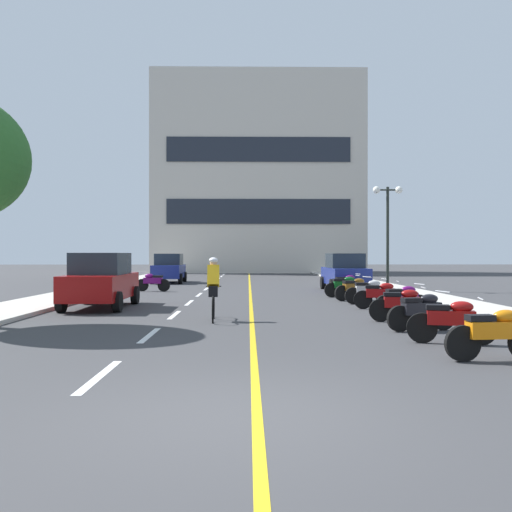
{
  "coord_description": "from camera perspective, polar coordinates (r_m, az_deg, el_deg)",
  "views": [
    {
      "loc": [
        0.15,
        -5.91,
        1.76
      ],
      "look_at": [
        0.48,
        16.73,
        1.71
      ],
      "focal_mm": 38.19,
      "sensor_mm": 36.0,
      "label": 1
    }
  ],
  "objects": [
    {
      "name": "lane_dash_4",
      "position": [
        24.07,
        -5.98,
        -4.05
      ],
      "size": [
        0.14,
        2.2,
        0.01
      ],
      "primitive_type": "cube",
      "color": "silver",
      "rests_on": "ground"
    },
    {
      "name": "parked_car_far",
      "position": [
        34.44,
        -9.1,
        -1.27
      ],
      "size": [
        2.0,
        4.24,
        1.82
      ],
      "color": "black",
      "rests_on": "ground"
    },
    {
      "name": "lane_dash_3",
      "position": [
        20.1,
        -7.0,
        -4.88
      ],
      "size": [
        0.14,
        2.2,
        0.01
      ],
      "primitive_type": "cube",
      "color": "silver",
      "rests_on": "ground"
    },
    {
      "name": "motorcycle_2",
      "position": [
        13.17,
        16.98,
        -5.49
      ],
      "size": [
        1.68,
        0.65,
        0.92
      ],
      "color": "black",
      "rests_on": "ground"
    },
    {
      "name": "parked_car_near",
      "position": [
        18.69,
        -15.92,
        -2.46
      ],
      "size": [
        1.97,
        4.23,
        1.82
      ],
      "color": "black",
      "rests_on": "ground"
    },
    {
      "name": "lane_dash_11",
      "position": [
        51.98,
        -3.21,
        -1.79
      ],
      "size": [
        0.14,
        2.2,
        0.01
      ],
      "primitive_type": "cube",
      "color": "silver",
      "rests_on": "ground"
    },
    {
      "name": "motorcycle_7",
      "position": [
        21.21,
        10.32,
        -3.35
      ],
      "size": [
        1.63,
        0.81,
        0.92
      ],
      "color": "black",
      "rests_on": "ground"
    },
    {
      "name": "centre_line_yellow",
      "position": [
        29.96,
        -0.65,
        -3.22
      ],
      "size": [
        0.12,
        66.0,
        0.01
      ],
      "primitive_type": "cube",
      "color": "gold",
      "rests_on": "ground"
    },
    {
      "name": "lane_dash_8",
      "position": [
        40.0,
        -3.92,
        -2.38
      ],
      "size": [
        0.14,
        2.2,
        0.01
      ],
      "primitive_type": "cube",
      "color": "silver",
      "rests_on": "ground"
    },
    {
      "name": "motorcycle_3",
      "position": [
        14.76,
        15.08,
        -4.88
      ],
      "size": [
        1.7,
        0.6,
        0.92
      ],
      "color": "black",
      "rests_on": "ground"
    },
    {
      "name": "lane_dash_9",
      "position": [
        43.99,
        -3.64,
        -2.15
      ],
      "size": [
        0.14,
        2.2,
        0.01
      ],
      "primitive_type": "cube",
      "color": "silver",
      "rests_on": "ground"
    },
    {
      "name": "ground_plane",
      "position": [
        26.96,
        -1.16,
        -3.6
      ],
      "size": [
        140.0,
        140.0,
        0.0
      ],
      "primitive_type": "plane",
      "color": "#38383A"
    },
    {
      "name": "curb_right",
      "position": [
        30.77,
        12.42,
        -3.03
      ],
      "size": [
        2.4,
        72.0,
        0.12
      ],
      "primitive_type": "cube",
      "color": "#B7B2A8",
      "rests_on": "ground"
    },
    {
      "name": "motorcycle_1",
      "position": [
        11.45,
        19.82,
        -6.33
      ],
      "size": [
        1.67,
        0.68,
        0.92
      ],
      "color": "black",
      "rests_on": "ground"
    },
    {
      "name": "office_building",
      "position": [
        55.26,
        0.2,
        8.39
      ],
      "size": [
        20.5,
        7.66,
        19.37
      ],
      "color": "beige",
      "rests_on": "ground"
    },
    {
      "name": "cyclist_rider",
      "position": [
        14.61,
        -4.5,
        -3.29
      ],
      "size": [
        0.42,
        1.77,
        1.71
      ],
      "color": "black",
      "rests_on": "ground"
    },
    {
      "name": "motorcycle_4",
      "position": [
        16.35,
        15.1,
        -4.39
      ],
      "size": [
        1.69,
        0.63,
        0.92
      ],
      "color": "black",
      "rests_on": "ground"
    },
    {
      "name": "lane_dash_0",
      "position": [
        8.38,
        -16.05,
        -11.98
      ],
      "size": [
        0.14,
        2.2,
        0.01
      ],
      "primitive_type": "cube",
      "color": "silver",
      "rests_on": "ground"
    },
    {
      "name": "lane_dash_6",
      "position": [
        32.03,
        -4.69,
        -3.0
      ],
      "size": [
        0.14,
        2.2,
        0.01
      ],
      "primitive_type": "cube",
      "color": "silver",
      "rests_on": "ground"
    },
    {
      "name": "motorcycle_9",
      "position": [
        24.45,
        9.43,
        -2.88
      ],
      "size": [
        1.67,
        0.71,
        0.92
      ],
      "color": "black",
      "rests_on": "ground"
    },
    {
      "name": "motorcycle_10",
      "position": [
        26.53,
        -10.76,
        -2.65
      ],
      "size": [
        1.67,
        0.68,
        0.92
      ],
      "color": "black",
      "rests_on": "ground"
    },
    {
      "name": "motorcycle_0",
      "position": [
        9.91,
        23.78,
        -7.35
      ],
      "size": [
        1.7,
        0.6,
        0.92
      ],
      "color": "black",
      "rests_on": "ground"
    },
    {
      "name": "motorcycle_6",
      "position": [
        19.77,
        11.75,
        -3.6
      ],
      "size": [
        1.7,
        0.6,
        0.92
      ],
      "color": "black",
      "rests_on": "ground"
    },
    {
      "name": "lane_dash_7",
      "position": [
        36.01,
        -4.27,
        -2.66
      ],
      "size": [
        0.14,
        2.2,
        0.01
      ],
      "primitive_type": "cube",
      "color": "silver",
      "rests_on": "ground"
    },
    {
      "name": "parked_car_mid",
      "position": [
        26.88,
        9.28,
        -1.66
      ],
      "size": [
        1.98,
        4.23,
        1.82
      ],
      "color": "black",
      "rests_on": "ground"
    },
    {
      "name": "lane_dash_10",
      "position": [
        47.99,
        -3.41,
        -1.96
      ],
      "size": [
        0.14,
        2.2,
        0.01
      ],
      "primitive_type": "cube",
      "color": "silver",
      "rests_on": "ground"
    },
    {
      "name": "motorcycle_5",
      "position": [
        18.04,
        12.93,
        -3.96
      ],
      "size": [
        1.7,
        0.6,
        0.92
      ],
      "color": "black",
      "rests_on": "ground"
    },
    {
      "name": "curb_left",
      "position": [
        30.84,
        -14.65,
        -3.02
      ],
      "size": [
        2.4,
        72.0,
        0.12
      ],
      "primitive_type": "cube",
      "color": "#B7B2A8",
      "rests_on": "ground"
    },
    {
      "name": "motorcycle_8",
      "position": [
        22.8,
        9.31,
        -3.1
      ],
      "size": [
        1.7,
        0.6,
        0.92
      ],
      "color": "black",
      "rests_on": "ground"
    },
    {
      "name": "lane_dash_1",
      "position": [
        12.23,
        -11.08,
        -8.13
      ],
      "size": [
        0.14,
        2.2,
        0.01
      ],
      "primitive_type": "cube",
      "color": "silver",
      "rests_on": "ground"
    },
    {
      "name": "lane_dash_2",
      "position": [
        16.15,
        -8.54,
        -6.11
      ],
      "size": [
        0.14,
        2.2,
        0.01
      ],
      "primitive_type": "cube",
      "color": "silver",
      "rests_on": "ground"
    },
    {
      "name": "street_lamp_mid",
      "position": [
        27.51,
        13.63,
        4.36
      ],
      "size": [
        1.46,
        0.36,
        5.0
      ],
      "color": "black",
      "rests_on": "curb_right"
    },
    {
      "name": "lane_dash_5",
      "position": [
        28.04,
        -5.24,
        -3.45
      ],
      "size": [
        0.14,
        2.2,
        0.01
      ],
      "primitive_type": "cube",
      "color": "silver",
      "rests_on": "ground"
    }
  ]
}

